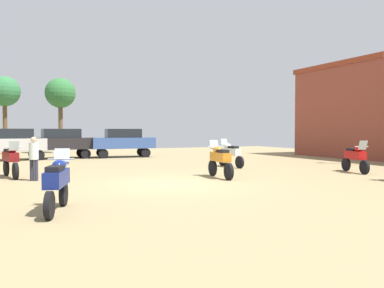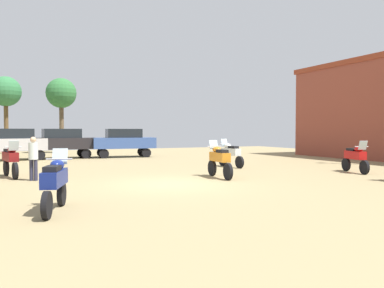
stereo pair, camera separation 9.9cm
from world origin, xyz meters
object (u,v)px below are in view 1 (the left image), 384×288
motorcycle_9 (355,157)px  tree_4 (60,94)px  person_1 (34,155)px  motorcycle_11 (11,159)px  car_2 (123,141)px  motorcycle_2 (231,153)px  motorcycle_1 (57,181)px  motorcycle_4 (220,159)px  car_4 (61,141)px  tree_3 (5,92)px  car_3 (11,142)px

motorcycle_9 → tree_4: 23.66m
person_1 → motorcycle_11: bearing=-31.0°
motorcycle_11 → car_2: (7.21, 9.60, 0.43)m
motorcycle_2 → tree_4: (-6.46, 16.31, 4.16)m
motorcycle_1 → motorcycle_4: size_ratio=0.95×
person_1 → motorcycle_1: bearing=122.6°
motorcycle_2 → person_1: (-9.48, -1.54, 0.25)m
motorcycle_9 → person_1: size_ratio=1.21×
motorcycle_4 → car_4: car_4 is taller
car_2 → tree_4: tree_4 is taller
car_2 → motorcycle_1: bearing=165.2°
tree_4 → motorcycle_1: bearing=-96.8°
motorcycle_4 → car_2: (-0.32, 13.23, 0.44)m
car_2 → car_4: size_ratio=1.02×
motorcycle_1 → tree_4: size_ratio=0.33×
motorcycle_4 → person_1: size_ratio=1.32×
motorcycle_9 → motorcycle_11: bearing=-1.4°
motorcycle_4 → tree_3: 23.23m
motorcycle_4 → motorcycle_9: (6.41, -0.95, -0.02)m
motorcycle_1 → motorcycle_9: size_ratio=1.03×
motorcycle_11 → car_3: size_ratio=0.50×
motorcycle_9 → tree_3: bearing=-40.7°
motorcycle_2 → car_3: 14.01m
motorcycle_9 → car_2: bearing=-47.8°
tree_3 → car_2: bearing=-47.4°
car_2 → car_3: bearing=94.6°
car_3 → motorcycle_1: bearing=173.9°
car_3 → car_4: same height
car_3 → tree_4: (3.73, 6.70, 3.70)m
car_3 → motorcycle_11: bearing=170.6°
car_4 → motorcycle_2: bearing=-146.8°
car_2 → car_4: 4.15m
motorcycle_1 → car_4: (2.14, 17.67, 0.46)m
car_4 → tree_4: (0.71, 6.34, 3.70)m
motorcycle_11 → tree_4: size_ratio=0.37×
motorcycle_1 → person_1: person_1 is taller
motorcycle_4 → motorcycle_11: 8.37m
motorcycle_1 → tree_3: tree_3 is taller
person_1 → tree_3: (-1.12, 19.27, 4.01)m
motorcycle_9 → car_4: bearing=-36.6°
motorcycle_2 → car_3: (-10.19, 9.60, 0.46)m
motorcycle_9 → tree_3: 26.90m
motorcycle_1 → motorcycle_4: 7.71m
car_4 → person_1: car_4 is taller
motorcycle_9 → car_2: (-6.74, 14.19, 0.46)m
tree_3 → car_3: bearing=-87.1°
motorcycle_1 → motorcycle_11: size_ratio=0.91×
car_4 → motorcycle_4: bearing=-164.5°
person_1 → motorcycle_2: bearing=-139.8°
motorcycle_11 → person_1: (0.78, -1.47, 0.22)m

